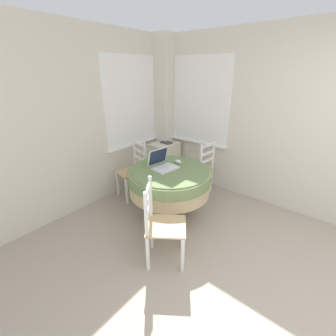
{
  "coord_description": "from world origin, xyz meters",
  "views": [
    {
      "loc": [
        -1.37,
        0.46,
        1.95
      ],
      "look_at": [
        0.95,
        2.36,
        0.66
      ],
      "focal_mm": 24.0,
      "sensor_mm": 36.0,
      "label": 1
    }
  ],
  "objects": [
    {
      "name": "cell_phone",
      "position": [
        1.1,
        2.27,
        0.73
      ],
      "size": [
        0.09,
        0.13,
        0.01
      ],
      "color": "#B2B7BC",
      "rests_on": "round_dining_table"
    },
    {
      "name": "corner_cabinet",
      "position": [
        1.75,
        3.11,
        0.35
      ],
      "size": [
        0.55,
        0.47,
        0.71
      ],
      "color": "silver",
      "rests_on": "ground_plane"
    },
    {
      "name": "laptop",
      "position": [
        0.79,
        2.32,
        0.78
      ],
      "size": [
        0.37,
        0.34,
        0.26
      ],
      "color": "silver",
      "rests_on": "round_dining_table"
    },
    {
      "name": "corner_room_shell",
      "position": [
        1.22,
        2.14,
        1.28
      ],
      "size": [
        4.32,
        5.23,
        2.55
      ],
      "color": "beige",
      "rests_on": "ground_plane"
    },
    {
      "name": "book_on_cabinet",
      "position": [
        1.77,
        3.06,
        0.72
      ],
      "size": [
        0.14,
        0.21,
        0.02
      ],
      "color": "#3F3F44",
      "rests_on": "corner_cabinet"
    },
    {
      "name": "dining_chair_near_back_window",
      "position": [
        0.88,
        3.04,
        0.45
      ],
      "size": [
        0.49,
        0.48,
        0.94
      ],
      "color": "tan",
      "rests_on": "ground_plane"
    },
    {
      "name": "dining_chair_camera_near",
      "position": [
        0.09,
        1.74,
        0.45
      ],
      "size": [
        0.56,
        0.56,
        0.94
      ],
      "color": "tan",
      "rests_on": "ground_plane"
    },
    {
      "name": "computer_mouse",
      "position": [
        1.06,
        2.26,
        0.75
      ],
      "size": [
        0.06,
        0.1,
        0.05
      ],
      "color": "white",
      "rests_on": "round_dining_table"
    },
    {
      "name": "round_dining_table",
      "position": [
        0.8,
        2.21,
        0.58
      ],
      "size": [
        1.14,
        1.14,
        0.73
      ],
      "color": "#4C3D2D",
      "rests_on": "ground_plane"
    },
    {
      "name": "dining_chair_near_right_window",
      "position": [
        1.64,
        2.24,
        0.45
      ],
      "size": [
        0.43,
        0.45,
        0.94
      ],
      "color": "tan",
      "rests_on": "ground_plane"
    }
  ]
}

